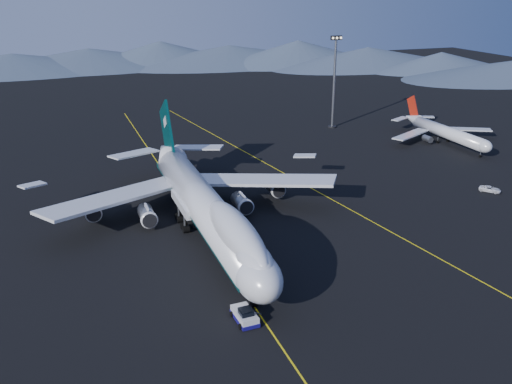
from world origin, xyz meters
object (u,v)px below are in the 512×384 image
object	(u,v)px
service_van	(490,189)
boeing_747	(205,205)
floodlight_mast	(334,82)
pushback_tug	(245,316)
second_jet	(445,132)

from	to	relation	value
service_van	boeing_747	bearing A→B (deg)	140.90
floodlight_mast	pushback_tug	bearing A→B (deg)	-123.09
second_jet	service_van	bearing A→B (deg)	-130.83
boeing_747	floodlight_mast	xyz separation A→B (m)	(59.95, 66.22, 8.68)
second_jet	service_van	size ratio (longest dim) A/B	8.31
second_jet	floodlight_mast	world-z (taller)	floodlight_mast
floodlight_mast	second_jet	bearing A→B (deg)	-51.99
boeing_747	second_jet	xyz separation A→B (m)	(81.79, 38.28, -2.50)
pushback_tug	second_jet	distance (m)	108.18
boeing_747	pushback_tug	xyz separation A→B (m)	(-2.46, -29.53, -5.12)
boeing_747	floodlight_mast	bearing A→B (deg)	47.85
pushback_tug	second_jet	xyz separation A→B (m)	(84.25, 67.81, 2.62)
boeing_747	pushback_tug	bearing A→B (deg)	-94.76
boeing_747	second_jet	size ratio (longest dim) A/B	1.88
boeing_747	floodlight_mast	distance (m)	89.74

